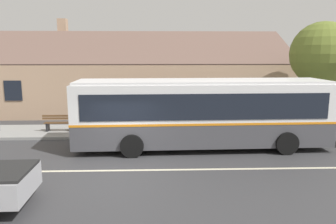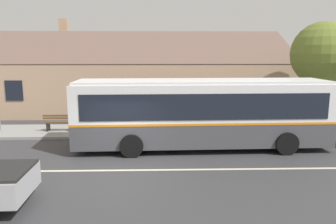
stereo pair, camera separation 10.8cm
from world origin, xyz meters
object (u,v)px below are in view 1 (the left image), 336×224
object	(u,v)px
bench_by_building	(59,124)
street_tree_primary	(321,56)
bench_down_street	(136,124)
transit_bus	(202,112)

from	to	relation	value
bench_by_building	street_tree_primary	xyz separation A→B (m)	(14.76, 1.06, 3.64)
bench_down_street	street_tree_primary	size ratio (longest dim) A/B	0.30
bench_by_building	bench_down_street	distance (m)	4.19
transit_bus	street_tree_primary	distance (m)	8.73
bench_by_building	street_tree_primary	bearing A→B (deg)	4.11
transit_bus	bench_by_building	world-z (taller)	transit_bus
transit_bus	bench_down_street	distance (m)	4.30
bench_down_street	street_tree_primary	world-z (taller)	street_tree_primary
transit_bus	bench_by_building	distance (m)	8.04
street_tree_primary	transit_bus	bearing A→B (deg)	-151.59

